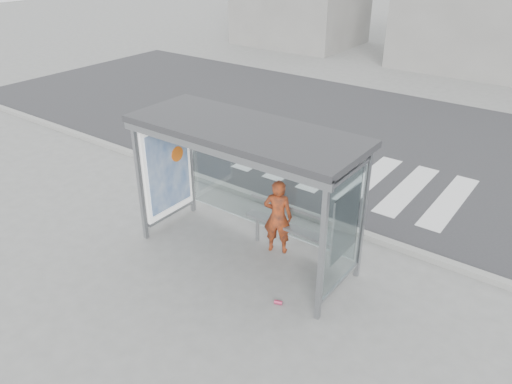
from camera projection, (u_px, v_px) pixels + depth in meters
ground at (245, 255)px, 9.61m from camera, size 80.00×80.00×0.00m
road at (390, 144)px, 14.60m from camera, size 30.00×10.00×0.01m
curb at (299, 212)px, 10.97m from camera, size 30.00×0.18×0.12m
crosswalk at (352, 174)px, 12.82m from camera, size 5.55×3.00×0.00m
bus_shelter at (230, 155)px, 8.92m from camera, size 4.25×1.65×2.62m
building_center at (501, 11)px, 21.27m from camera, size 8.00×5.00×5.00m
person at (278, 217)px, 9.41m from camera, size 0.65×0.54×1.52m
bench at (289, 227)px, 9.44m from camera, size 1.88×0.23×0.97m
soda_can at (278, 302)px, 8.34m from camera, size 0.15×0.12×0.07m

